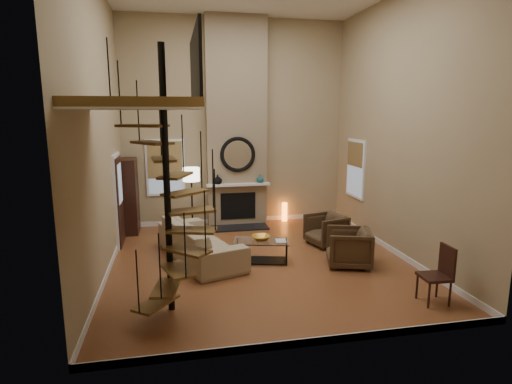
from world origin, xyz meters
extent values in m
cube|color=#9F5D33|center=(0.00, 0.00, -0.01)|extent=(6.00, 6.50, 0.01)
cube|color=tan|center=(0.00, 3.25, 2.75)|extent=(6.00, 0.02, 5.50)
cube|color=tan|center=(0.00, -3.25, 2.75)|extent=(6.00, 0.02, 5.50)
cube|color=tan|center=(-3.00, 0.00, 2.75)|extent=(0.02, 6.50, 5.50)
cube|color=tan|center=(3.00, 0.00, 2.75)|extent=(0.02, 6.50, 5.50)
cube|color=white|center=(0.00, 3.24, 0.06)|extent=(6.00, 0.02, 0.12)
cube|color=white|center=(0.00, -3.24, 0.06)|extent=(6.00, 0.02, 0.12)
cube|color=white|center=(-2.99, 0.00, 0.06)|extent=(0.02, 6.50, 0.12)
cube|color=white|center=(2.99, 0.00, 0.06)|extent=(0.02, 6.50, 0.12)
cube|color=#887458|center=(0.00, 3.06, 2.75)|extent=(1.60, 0.38, 5.50)
cube|color=black|center=(0.00, 2.57, 0.02)|extent=(1.50, 0.60, 0.04)
cube|color=black|center=(0.00, 2.86, 0.55)|extent=(0.95, 0.02, 0.72)
cube|color=white|center=(0.00, 2.78, 1.15)|extent=(1.70, 0.18, 0.06)
torus|color=black|center=(0.00, 2.84, 1.95)|extent=(0.94, 0.10, 0.94)
cylinder|color=white|center=(0.00, 2.85, 1.95)|extent=(0.80, 0.01, 0.80)
imported|color=black|center=(-0.55, 2.82, 1.30)|extent=(0.24, 0.24, 0.25)
imported|color=#194F58|center=(0.60, 2.82, 1.28)|extent=(0.20, 0.20, 0.21)
cube|color=white|center=(-1.90, 3.23, 1.60)|extent=(1.02, 0.04, 1.52)
cube|color=#8C9EB2|center=(-1.90, 3.21, 1.60)|extent=(0.90, 0.01, 1.40)
cube|color=olive|center=(-1.90, 3.19, 1.81)|extent=(0.90, 0.01, 0.98)
cube|color=white|center=(2.98, 2.00, 1.60)|extent=(0.04, 1.02, 1.52)
cube|color=#8C9EB2|center=(2.96, 2.00, 1.60)|extent=(0.01, 0.90, 1.40)
cube|color=olive|center=(2.94, 2.00, 1.98)|extent=(0.01, 0.90, 0.63)
cube|color=white|center=(-2.97, 1.80, 1.05)|extent=(0.06, 1.05, 2.16)
cube|color=black|center=(-2.94, 1.80, 1.02)|extent=(0.05, 0.90, 2.05)
cube|color=#8C9EB2|center=(-2.90, 1.80, 1.45)|extent=(0.01, 0.60, 0.90)
cube|color=brown|center=(-2.15, -1.80, 3.18)|extent=(1.70, 2.20, 0.12)
cube|color=white|center=(-2.15, -1.80, 3.10)|extent=(1.70, 2.20, 0.03)
cube|color=black|center=(-1.33, -1.80, 3.71)|extent=(0.04, 2.20, 0.94)
cylinder|color=black|center=(-1.80, -1.80, 2.01)|extent=(0.10, 0.10, 4.02)
cube|color=brown|center=(-2.02, -2.08, 0.26)|extent=(0.71, 0.78, 0.04)
cylinder|color=black|center=(-2.24, -2.37, 0.73)|extent=(0.02, 0.02, 0.94)
cube|color=brown|center=(-1.86, -2.15, 0.52)|extent=(0.46, 0.77, 0.04)
cylinder|color=black|center=(-1.93, -2.51, 0.99)|extent=(0.02, 0.02, 0.94)
cube|color=brown|center=(-1.69, -2.14, 0.78)|extent=(0.55, 0.79, 0.04)
cylinder|color=black|center=(-1.58, -2.48, 1.25)|extent=(0.02, 0.02, 0.94)
cube|color=brown|center=(-1.54, -2.05, 1.04)|extent=(0.75, 0.74, 0.04)
cylinder|color=black|center=(-1.28, -2.30, 1.51)|extent=(0.02, 0.02, 0.94)
cube|color=brown|center=(-1.45, -1.90, 1.30)|extent=(0.79, 0.53, 0.04)
cylinder|color=black|center=(-1.11, -2.00, 1.77)|extent=(0.02, 0.02, 0.94)
cube|color=brown|center=(-1.45, -1.73, 1.56)|extent=(0.77, 0.48, 0.04)
cylinder|color=black|center=(-1.10, -1.65, 2.03)|extent=(0.02, 0.02, 0.94)
cube|color=brown|center=(-1.52, -1.57, 1.82)|extent=(0.77, 0.72, 0.04)
cylinder|color=black|center=(-1.25, -1.34, 2.29)|extent=(0.02, 0.02, 0.94)
cube|color=brown|center=(-1.67, -1.47, 2.08)|extent=(0.58, 0.79, 0.04)
cylinder|color=black|center=(-1.53, -1.13, 2.55)|extent=(0.02, 0.02, 0.94)
cube|color=brown|center=(-1.84, -1.44, 2.34)|extent=(0.41, 0.75, 0.04)
cylinder|color=black|center=(-1.88, -1.08, 2.81)|extent=(0.02, 0.02, 0.94)
cube|color=brown|center=(-2.00, -1.50, 2.60)|extent=(0.68, 0.79, 0.04)
cylinder|color=black|center=(-2.20, -1.20, 3.07)|extent=(0.02, 0.02, 0.94)
cube|color=brown|center=(-2.12, -1.63, 2.86)|extent=(0.80, 0.64, 0.04)
cylinder|color=black|center=(-2.44, -1.46, 3.33)|extent=(0.02, 0.02, 0.94)
cube|color=brown|center=(-2.16, -1.80, 3.12)|extent=(0.72, 0.34, 0.04)
cylinder|color=black|center=(-2.52, -1.80, 3.59)|extent=(0.02, 0.02, 0.94)
cube|color=black|center=(-2.82, 2.79, 0.95)|extent=(0.40, 0.86, 1.91)
imported|color=tan|center=(-1.21, 0.45, 0.40)|extent=(1.79, 2.82, 0.77)
imported|color=#493421|center=(1.82, 0.83, 0.35)|extent=(0.99, 0.97, 0.73)
imported|color=#493421|center=(1.81, -0.54, 0.35)|extent=(1.07, 1.06, 0.79)
cube|color=silver|center=(0.03, 0.01, 0.44)|extent=(1.24, 0.83, 0.02)
cube|color=black|center=(0.03, 0.01, 0.03)|extent=(1.13, 0.72, 0.01)
cylinder|color=black|center=(-0.52, -0.08, 0.22)|extent=(0.03, 0.03, 0.42)
cylinder|color=black|center=(0.48, -0.33, 0.22)|extent=(0.03, 0.03, 0.42)
cylinder|color=black|center=(-0.42, 0.35, 0.22)|extent=(0.03, 0.03, 0.42)
cylinder|color=black|center=(0.59, 0.09, 0.22)|extent=(0.03, 0.03, 0.42)
imported|color=orange|center=(0.03, 0.06, 0.50)|extent=(0.39, 0.39, 0.10)
imported|color=gray|center=(0.38, -0.14, 0.46)|extent=(0.25, 0.31, 0.03)
cylinder|color=black|center=(-1.27, 2.20, 0.01)|extent=(0.37, 0.37, 0.03)
cylinder|color=black|center=(-1.27, 2.20, 0.80)|extent=(0.04, 0.04, 1.61)
cylinder|color=#F2E5C6|center=(-1.27, 2.20, 1.55)|extent=(0.42, 0.42, 0.33)
cylinder|color=orange|center=(1.37, 3.10, 0.25)|extent=(0.15, 0.15, 0.54)
cube|color=black|center=(2.38, -2.40, 0.44)|extent=(0.46, 0.46, 0.05)
cube|color=black|center=(2.58, -2.41, 0.70)|extent=(0.06, 0.42, 0.51)
cylinder|color=black|center=(2.19, -2.57, 0.21)|extent=(0.04, 0.04, 0.42)
cylinder|color=black|center=(2.55, -2.59, 0.21)|extent=(0.04, 0.04, 0.42)
cylinder|color=black|center=(2.21, -2.21, 0.21)|extent=(0.04, 0.04, 0.42)
cylinder|color=black|center=(2.57, -2.23, 0.21)|extent=(0.04, 0.04, 0.42)
camera|label=1|loc=(-1.70, -8.04, 3.06)|focal=29.18mm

